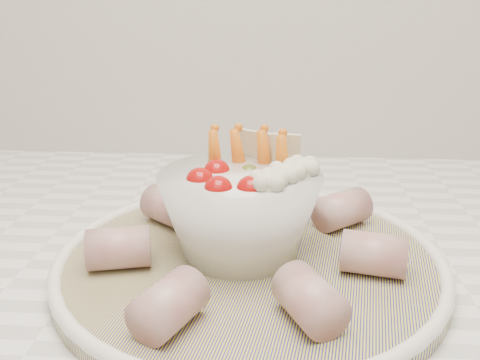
{
  "coord_description": "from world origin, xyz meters",
  "views": [
    {
      "loc": [
        0.0,
        0.96,
        1.16
      ],
      "look_at": [
        -0.03,
        1.4,
        1.01
      ],
      "focal_mm": 40.0,
      "sensor_mm": 36.0,
      "label": 1
    }
  ],
  "objects": [
    {
      "name": "cured_meat_rolls",
      "position": [
        -0.02,
        1.39,
        0.95
      ],
      "size": [
        0.28,
        0.29,
        0.04
      ],
      "color": "#A1494C",
      "rests_on": "serving_platter"
    },
    {
      "name": "serving_platter",
      "position": [
        -0.02,
        1.39,
        0.93
      ],
      "size": [
        0.4,
        0.4,
        0.02
      ],
      "color": "navy",
      "rests_on": "kitchen_counter"
    },
    {
      "name": "veggie_bowl",
      "position": [
        -0.03,
        1.4,
        0.98
      ],
      "size": [
        0.15,
        0.15,
        0.11
      ],
      "color": "white",
      "rests_on": "serving_platter"
    }
  ]
}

